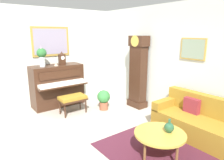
{
  "coord_description": "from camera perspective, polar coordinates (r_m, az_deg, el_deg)",
  "views": [
    {
      "loc": [
        3.24,
        -1.81,
        2.11
      ],
      "look_at": [
        -0.34,
        0.91,
        1.04
      ],
      "focal_mm": 32.29,
      "sensor_mm": 36.0,
      "label": 1
    }
  ],
  "objects": [
    {
      "name": "teacup",
      "position": [
        5.82,
        -15.56,
        4.1
      ],
      "size": [
        0.12,
        0.12,
        0.06
      ],
      "color": "beige",
      "rests_on": "piano"
    },
    {
      "name": "couch",
      "position": [
        4.56,
        24.01,
        -11.04
      ],
      "size": [
        1.9,
        0.8,
        0.84
      ],
      "color": "olive",
      "rests_on": "ground_plane"
    },
    {
      "name": "ground_plane",
      "position": [
        4.29,
        -7.27,
        -16.97
      ],
      "size": [
        6.4,
        6.0,
        0.1
      ],
      "primitive_type": "cube",
      "color": "#B2A899"
    },
    {
      "name": "wall_left",
      "position": [
        6.15,
        -19.94,
        6.05
      ],
      "size": [
        0.13,
        4.9,
        2.8
      ],
      "color": "silver",
      "rests_on": "ground_plane"
    },
    {
      "name": "mantel_clock",
      "position": [
        5.99,
        -13.98,
        5.88
      ],
      "size": [
        0.13,
        0.18,
        0.38
      ],
      "color": "#3D2316",
      "rests_on": "piano"
    },
    {
      "name": "green_jug",
      "position": [
        3.68,
        15.86,
        -12.77
      ],
      "size": [
        0.17,
        0.17,
        0.24
      ],
      "color": "#234C33",
      "rests_on": "coffee_table"
    },
    {
      "name": "potted_plant",
      "position": [
        5.6,
        -2.38,
        -5.24
      ],
      "size": [
        0.36,
        0.36,
        0.56
      ],
      "color": "#935138",
      "rests_on": "ground_plane"
    },
    {
      "name": "piano_bench",
      "position": [
        5.42,
        -11.1,
        -5.21
      ],
      "size": [
        0.42,
        0.7,
        0.48
      ],
      "color": "#3D2316",
      "rests_on": "ground_plane"
    },
    {
      "name": "grandfather_clock",
      "position": [
        5.72,
        7.37,
        1.72
      ],
      "size": [
        0.52,
        0.34,
        2.03
      ],
      "color": "#3D2316",
      "rests_on": "ground_plane"
    },
    {
      "name": "area_rug",
      "position": [
        3.85,
        12.87,
        -20.12
      ],
      "size": [
        2.1,
        1.5,
        0.01
      ],
      "primitive_type": "cube",
      "color": "#4C1E2D",
      "rests_on": "ground_plane"
    },
    {
      "name": "coffee_table",
      "position": [
        3.67,
        13.4,
        -14.76
      ],
      "size": [
        0.88,
        0.88,
        0.43
      ],
      "color": "gold",
      "rests_on": "ground_plane"
    },
    {
      "name": "flower_vase",
      "position": [
        5.78,
        -19.28,
        6.7
      ],
      "size": [
        0.26,
        0.26,
        0.58
      ],
      "color": "silver",
      "rests_on": "piano"
    },
    {
      "name": "piano",
      "position": [
        6.07,
        -15.15,
        -1.45
      ],
      "size": [
        0.87,
        1.44,
        1.2
      ],
      "color": "#3D2316",
      "rests_on": "ground_plane"
    },
    {
      "name": "wall_back",
      "position": [
        5.35,
        15.24,
        5.32
      ],
      "size": [
        5.3,
        0.13,
        2.8
      ],
      "color": "silver",
      "rests_on": "ground_plane"
    }
  ]
}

